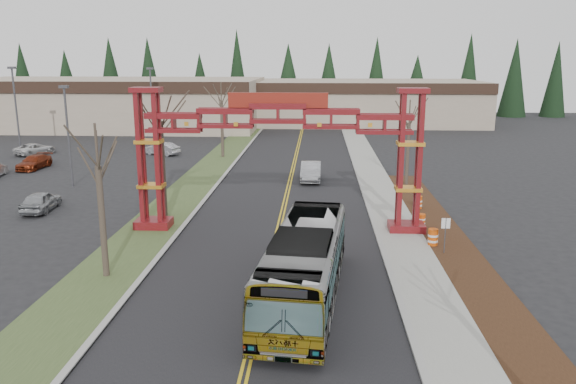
# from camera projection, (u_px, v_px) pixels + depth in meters

# --- Properties ---
(road) EXTENTS (12.00, 110.00, 0.02)m
(road) POSITION_uv_depth(u_px,v_px,m) (285.00, 202.00, 42.29)
(road) COLOR black
(road) RESTS_ON ground
(lane_line_left) EXTENTS (0.12, 100.00, 0.01)m
(lane_line_left) POSITION_uv_depth(u_px,v_px,m) (283.00, 202.00, 42.29)
(lane_line_left) COLOR gold
(lane_line_left) RESTS_ON road
(lane_line_right) EXTENTS (0.12, 100.00, 0.01)m
(lane_line_right) POSITION_uv_depth(u_px,v_px,m) (287.00, 202.00, 42.28)
(lane_line_right) COLOR gold
(lane_line_right) RESTS_ON road
(curb_right) EXTENTS (0.30, 110.00, 0.15)m
(curb_right) POSITION_uv_depth(u_px,v_px,m) (367.00, 203.00, 41.95)
(curb_right) COLOR #9C9B97
(curb_right) RESTS_ON ground
(sidewalk_right) EXTENTS (2.60, 110.00, 0.14)m
(sidewalk_right) POSITION_uv_depth(u_px,v_px,m) (386.00, 203.00, 41.88)
(sidewalk_right) COLOR gray
(sidewalk_right) RESTS_ON ground
(landscape_strip) EXTENTS (2.60, 50.00, 0.12)m
(landscape_strip) POSITION_uv_depth(u_px,v_px,m) (477.00, 281.00, 27.17)
(landscape_strip) COLOR black
(landscape_strip) RESTS_ON ground
(grass_median) EXTENTS (4.00, 110.00, 0.08)m
(grass_median) POSITION_uv_depth(u_px,v_px,m) (180.00, 201.00, 42.70)
(grass_median) COLOR #394B25
(grass_median) RESTS_ON ground
(curb_left) EXTENTS (0.30, 110.00, 0.15)m
(curb_left) POSITION_uv_depth(u_px,v_px,m) (204.00, 201.00, 42.59)
(curb_left) COLOR #9C9B97
(curb_left) RESTS_ON ground
(gateway_arch) EXTENTS (18.20, 1.60, 8.90)m
(gateway_arch) POSITION_uv_depth(u_px,v_px,m) (278.00, 136.00, 34.10)
(gateway_arch) COLOR #58110B
(gateway_arch) RESTS_ON ground
(retail_building_west) EXTENTS (46.00, 22.30, 7.50)m
(retail_building_west) POSITION_uv_depth(u_px,v_px,m) (113.00, 103.00, 88.60)
(retail_building_west) COLOR gray
(retail_building_west) RESTS_ON ground
(retail_building_east) EXTENTS (38.00, 20.30, 7.00)m
(retail_building_east) POSITION_uv_depth(u_px,v_px,m) (363.00, 102.00, 94.34)
(retail_building_east) COLOR gray
(retail_building_east) RESTS_ON ground
(conifer_treeline) EXTENTS (116.10, 5.60, 13.00)m
(conifer_treeline) POSITION_uv_depth(u_px,v_px,m) (307.00, 81.00, 105.86)
(conifer_treeline) COLOR black
(conifer_treeline) RESTS_ON ground
(transit_bus) EXTENTS (4.04, 12.29, 3.36)m
(transit_bus) POSITION_uv_depth(u_px,v_px,m) (305.00, 265.00, 24.81)
(transit_bus) COLOR #A1A3A9
(transit_bus) RESTS_ON ground
(silver_sedan) EXTENTS (1.78, 5.01, 1.64)m
(silver_sedan) POSITION_uv_depth(u_px,v_px,m) (311.00, 172.00, 49.72)
(silver_sedan) COLOR #A5A8AD
(silver_sedan) RESTS_ON ground
(parked_car_near_a) EXTENTS (2.04, 4.38, 1.45)m
(parked_car_near_a) POSITION_uv_depth(u_px,v_px,m) (41.00, 201.00, 39.81)
(parked_car_near_a) COLOR #929599
(parked_car_near_a) RESTS_ON ground
(parked_car_mid_a) EXTENTS (2.08, 4.67, 1.33)m
(parked_car_mid_a) POSITION_uv_depth(u_px,v_px,m) (34.00, 162.00, 55.08)
(parked_car_mid_a) COLOR maroon
(parked_car_mid_a) RESTS_ON ground
(parked_car_far_a) EXTENTS (4.43, 3.04, 1.38)m
(parked_car_far_a) POSITION_uv_depth(u_px,v_px,m) (162.00, 149.00, 63.08)
(parked_car_far_a) COLOR #B3B3BB
(parked_car_far_a) RESTS_ON ground
(parked_car_far_b) EXTENTS (3.84, 5.09, 1.29)m
(parked_car_far_b) POSITION_uv_depth(u_px,v_px,m) (35.00, 149.00, 63.29)
(parked_car_far_b) COLOR silver
(parked_car_far_b) RESTS_ON ground
(bare_tree_median_near) EXTENTS (3.11, 3.11, 7.65)m
(bare_tree_median_near) POSITION_uv_depth(u_px,v_px,m) (98.00, 167.00, 26.62)
(bare_tree_median_near) COLOR #382D26
(bare_tree_median_near) RESTS_ON ground
(bare_tree_median_mid) EXTENTS (3.45, 3.45, 8.81)m
(bare_tree_median_mid) POSITION_uv_depth(u_px,v_px,m) (160.00, 122.00, 37.05)
(bare_tree_median_mid) COLOR #382D26
(bare_tree_median_mid) RESTS_ON ground
(bare_tree_median_far) EXTENTS (3.28, 3.28, 8.13)m
(bare_tree_median_far) POSITION_uv_depth(u_px,v_px,m) (221.00, 103.00, 60.29)
(bare_tree_median_far) COLOR #382D26
(bare_tree_median_far) RESTS_ON ground
(bare_tree_right_far) EXTENTS (2.89, 2.89, 7.27)m
(bare_tree_right_far) POSITION_uv_depth(u_px,v_px,m) (409.00, 123.00, 46.68)
(bare_tree_right_far) COLOR #382D26
(bare_tree_right_far) RESTS_ON ground
(light_pole_near) EXTENTS (0.73, 0.37, 8.45)m
(light_pole_near) POSITION_uv_depth(u_px,v_px,m) (68.00, 129.00, 46.58)
(light_pole_near) COLOR #3F3F44
(light_pole_near) RESTS_ON ground
(light_pole_mid) EXTENTS (0.84, 0.42, 9.70)m
(light_pole_mid) POSITION_uv_depth(u_px,v_px,m) (15.00, 103.00, 64.88)
(light_pole_mid) COLOR #3F3F44
(light_pole_mid) RESTS_ON ground
(light_pole_far) EXTENTS (0.82, 0.41, 9.48)m
(light_pole_far) POSITION_uv_depth(u_px,v_px,m) (152.00, 99.00, 72.29)
(light_pole_far) COLOR #3F3F44
(light_pole_far) RESTS_ON ground
(street_sign) EXTENTS (0.48, 0.06, 2.10)m
(street_sign) POSITION_uv_depth(u_px,v_px,m) (445.00, 229.00, 30.68)
(street_sign) COLOR #3F3F44
(street_sign) RESTS_ON ground
(barrel_south) EXTENTS (0.58, 0.58, 1.07)m
(barrel_south) POSITION_uv_depth(u_px,v_px,m) (433.00, 238.00, 32.22)
(barrel_south) COLOR #D34B0B
(barrel_south) RESTS_ON ground
(barrel_mid) EXTENTS (0.51, 0.51, 0.94)m
(barrel_mid) POSITION_uv_depth(u_px,v_px,m) (421.00, 221.00, 35.82)
(barrel_mid) COLOR #D34B0B
(barrel_mid) RESTS_ON ground
(barrel_north) EXTENTS (0.55, 0.55, 1.02)m
(barrel_north) POSITION_uv_depth(u_px,v_px,m) (418.00, 203.00, 40.14)
(barrel_north) COLOR #D34B0B
(barrel_north) RESTS_ON ground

